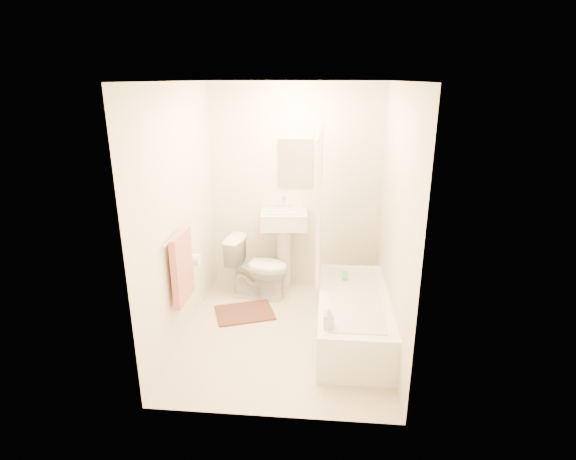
# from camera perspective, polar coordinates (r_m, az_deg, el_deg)

# --- Properties ---
(floor) EXTENTS (2.40, 2.40, 0.00)m
(floor) POSITION_cam_1_polar(r_m,az_deg,el_deg) (4.64, -0.28, -12.80)
(floor) COLOR beige
(floor) RESTS_ON ground
(ceiling) EXTENTS (2.40, 2.40, 0.00)m
(ceiling) POSITION_cam_1_polar(r_m,az_deg,el_deg) (3.95, -0.34, 18.37)
(ceiling) COLOR white
(ceiling) RESTS_ON ground
(wall_back) EXTENTS (2.00, 0.02, 2.40)m
(wall_back) POSITION_cam_1_polar(r_m,az_deg,el_deg) (5.29, 0.92, 5.35)
(wall_back) COLOR beige
(wall_back) RESTS_ON ground
(wall_left) EXTENTS (0.02, 2.40, 2.40)m
(wall_left) POSITION_cam_1_polar(r_m,az_deg,el_deg) (4.34, -13.56, 1.82)
(wall_left) COLOR beige
(wall_left) RESTS_ON ground
(wall_right) EXTENTS (0.02, 2.40, 2.40)m
(wall_right) POSITION_cam_1_polar(r_m,az_deg,el_deg) (4.17, 13.51, 1.11)
(wall_right) COLOR beige
(wall_right) RESTS_ON ground
(mirror) EXTENTS (0.40, 0.03, 0.55)m
(mirror) POSITION_cam_1_polar(r_m,az_deg,el_deg) (5.21, 0.93, 8.51)
(mirror) COLOR white
(mirror) RESTS_ON wall_back
(curtain_rod) EXTENTS (0.03, 1.70, 0.03)m
(curtain_rod) POSITION_cam_1_polar(r_m,az_deg,el_deg) (4.06, 4.13, 12.68)
(curtain_rod) COLOR silver
(curtain_rod) RESTS_ON wall_back
(shower_curtain) EXTENTS (0.04, 0.80, 1.55)m
(shower_curtain) POSITION_cam_1_polar(r_m,az_deg,el_deg) (4.60, 4.01, 3.49)
(shower_curtain) COLOR silver
(shower_curtain) RESTS_ON curtain_rod
(towel_bar) EXTENTS (0.02, 0.60, 0.02)m
(towel_bar) POSITION_cam_1_polar(r_m,az_deg,el_deg) (4.14, -14.00, -0.52)
(towel_bar) COLOR silver
(towel_bar) RESTS_ON wall_left
(towel) EXTENTS (0.06, 0.45, 0.66)m
(towel) POSITION_cam_1_polar(r_m,az_deg,el_deg) (4.24, -13.28, -4.62)
(towel) COLOR #CC7266
(towel) RESTS_ON towel_bar
(toilet_paper) EXTENTS (0.11, 0.12, 0.12)m
(toilet_paper) POSITION_cam_1_polar(r_m,az_deg,el_deg) (4.60, -11.80, -3.73)
(toilet_paper) COLOR white
(toilet_paper) RESTS_ON wall_left
(toilet) EXTENTS (0.77, 0.50, 0.70)m
(toilet) POSITION_cam_1_polar(r_m,az_deg,el_deg) (5.20, -3.80, -4.83)
(toilet) COLOR silver
(toilet) RESTS_ON floor
(sink) EXTENTS (0.57, 0.48, 1.04)m
(sink) POSITION_cam_1_polar(r_m,az_deg,el_deg) (5.37, -0.52, -2.03)
(sink) COLOR silver
(sink) RESTS_ON floor
(bathtub) EXTENTS (0.67, 1.54, 0.43)m
(bathtub) POSITION_cam_1_polar(r_m,az_deg,el_deg) (4.51, 8.27, -10.83)
(bathtub) COLOR white
(bathtub) RESTS_ON floor
(bath_mat) EXTENTS (0.72, 0.63, 0.02)m
(bath_mat) POSITION_cam_1_polar(r_m,az_deg,el_deg) (4.97, -5.54, -10.41)
(bath_mat) COLOR #492920
(bath_mat) RESTS_ON floor
(soap_bottle) EXTENTS (0.09, 0.09, 0.19)m
(soap_bottle) POSITION_cam_1_polar(r_m,az_deg,el_deg) (3.83, 5.19, -11.03)
(soap_bottle) COLOR silver
(soap_bottle) RESTS_ON bathtub
(scrub_brush) EXTENTS (0.07, 0.19, 0.04)m
(scrub_brush) POSITION_cam_1_polar(r_m,az_deg,el_deg) (4.77, 7.23, -5.83)
(scrub_brush) COLOR #4AC167
(scrub_brush) RESTS_ON bathtub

